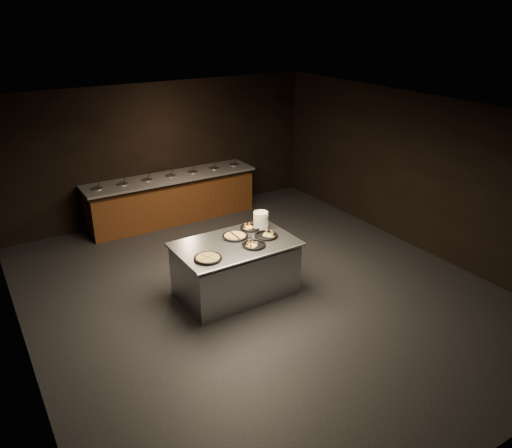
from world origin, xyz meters
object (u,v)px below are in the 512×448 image
object	(u,v)px
serving_counter	(236,269)
plate_stack	(261,220)
pan_veggie_whole	(208,258)
pan_cheese_whole	(235,236)

from	to	relation	value
serving_counter	plate_stack	distance (m)	0.94
serving_counter	plate_stack	world-z (taller)	plate_stack
serving_counter	pan_veggie_whole	size ratio (longest dim) A/B	4.52
plate_stack	pan_veggie_whole	bearing A→B (deg)	-156.19
plate_stack	pan_veggie_whole	xyz separation A→B (m)	(-1.27, -0.56, -0.12)
serving_counter	plate_stack	size ratio (longest dim) A/B	6.87
serving_counter	pan_cheese_whole	xyz separation A→B (m)	(0.11, 0.19, 0.49)
pan_cheese_whole	serving_counter	bearing A→B (deg)	-119.43
plate_stack	pan_cheese_whole	world-z (taller)	plate_stack
plate_stack	pan_cheese_whole	distance (m)	0.57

